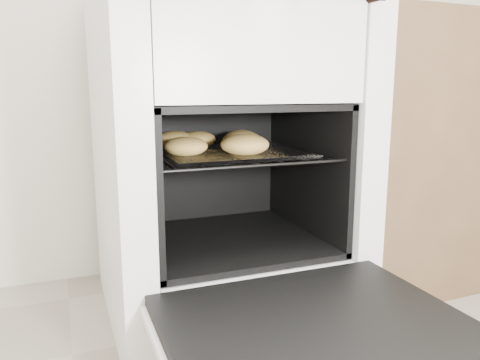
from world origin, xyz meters
The scene contains 6 objects.
stove centered at (0.10, 1.14, 0.49)m, with size 0.65×0.73×1.00m.
oven_door centered at (0.10, 0.59, 0.22)m, with size 0.59×0.46×0.04m.
oven_rack centered at (0.10, 1.07, 0.49)m, with size 0.47×0.46×0.01m.
foil_sheet centered at (0.10, 1.04, 0.50)m, with size 0.37×0.33×0.01m, color white.
baked_rolls centered at (0.07, 1.06, 0.53)m, with size 0.34×0.35×0.05m.
counter centered at (0.91, 1.23, 0.45)m, with size 0.90×0.60×0.90m, color brown.
Camera 1 is at (-0.33, -0.12, 0.67)m, focal length 35.00 mm.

